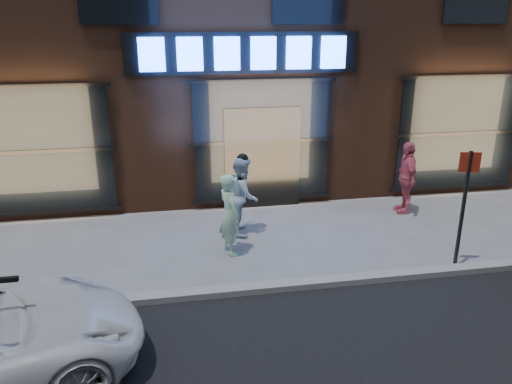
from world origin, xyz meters
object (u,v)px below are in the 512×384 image
man_bowtie (229,214)px  passerby (406,178)px  man_cap (243,195)px  sign_post (464,199)px

man_bowtie → passerby: (4.31, 1.44, 0.04)m
passerby → man_cap: bearing=-74.1°
passerby → sign_post: sign_post is taller
man_cap → man_bowtie: bearing=164.9°
man_bowtie → sign_post: 4.23m
man_cap → passerby: bearing=-75.1°
man_cap → sign_post: bearing=-114.9°
man_bowtie → sign_post: bearing=-125.5°
passerby → sign_post: bearing=2.1°
man_bowtie → sign_post: sign_post is taller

